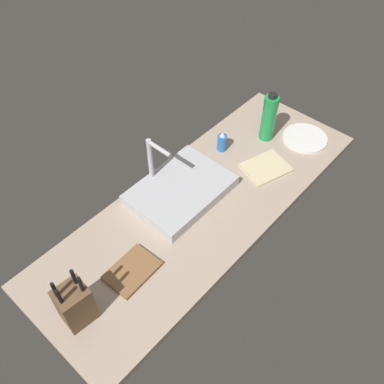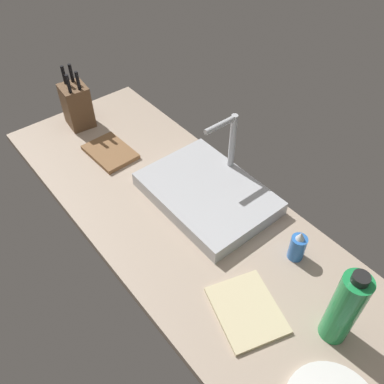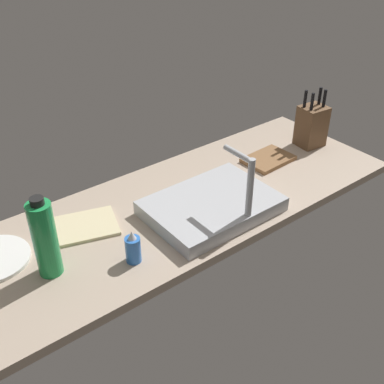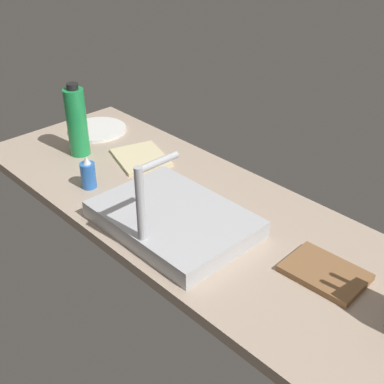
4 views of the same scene
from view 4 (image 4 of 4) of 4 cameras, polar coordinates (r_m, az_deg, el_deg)
countertop_slab at (r=165.31cm, az=0.06°, el=-2.26°), size 175.55×62.73×3.50cm
sink_basin at (r=154.26cm, az=-2.07°, el=-3.03°), size 46.88×33.54×5.47cm
faucet at (r=137.12cm, az=-5.31°, el=-1.18°), size 5.50×14.35×27.84cm
cutting_board at (r=141.98cm, az=14.58°, el=-8.70°), size 21.79×15.95×1.80cm
soap_bottle at (r=176.27cm, az=-11.50°, el=1.96°), size 5.11×5.11×11.86cm
water_bottle at (r=196.06cm, az=-12.71°, el=7.65°), size 7.60×7.60×27.99cm
dinner_plate at (r=219.04cm, az=-10.49°, el=6.87°), size 23.91×23.91×1.20cm
dish_towel at (r=193.81cm, az=-5.73°, el=3.85°), size 25.86×23.18×1.20cm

